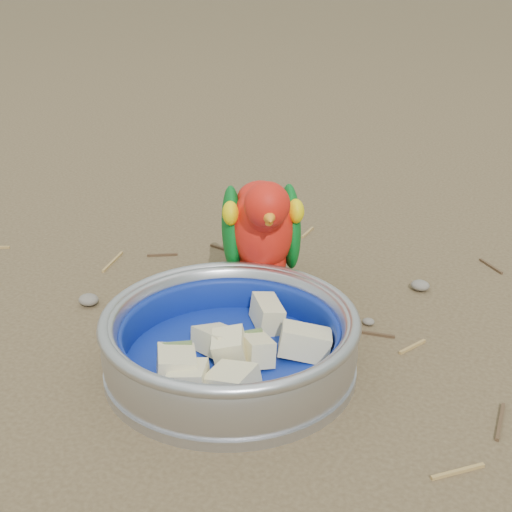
% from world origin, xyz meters
% --- Properties ---
extents(ground, '(60.00, 60.00, 0.00)m').
position_xyz_m(ground, '(0.00, 0.00, 0.00)').
color(ground, brown).
extents(food_bowl, '(0.24, 0.24, 0.02)m').
position_xyz_m(food_bowl, '(0.10, 0.05, 0.01)').
color(food_bowl, '#B2B2BA').
rests_on(food_bowl, ground).
extents(bowl_wall, '(0.24, 0.24, 0.04)m').
position_xyz_m(bowl_wall, '(0.10, 0.05, 0.04)').
color(bowl_wall, '#B2B2BA').
rests_on(bowl_wall, food_bowl).
extents(fruit_wedges, '(0.14, 0.14, 0.03)m').
position_xyz_m(fruit_wedges, '(0.10, 0.05, 0.03)').
color(fruit_wedges, beige).
rests_on(fruit_wedges, food_bowl).
extents(lory_parrot, '(0.17, 0.20, 0.15)m').
position_xyz_m(lory_parrot, '(0.07, 0.19, 0.08)').
color(lory_parrot, red).
rests_on(lory_parrot, ground).
extents(ground_debris, '(0.90, 0.80, 0.01)m').
position_xyz_m(ground_debris, '(0.01, 0.00, 0.00)').
color(ground_debris, '#A37F45').
rests_on(ground_debris, ground).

